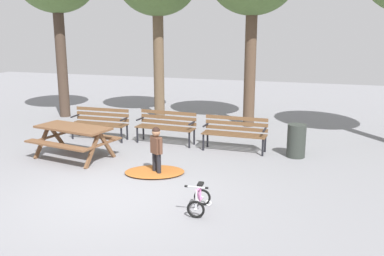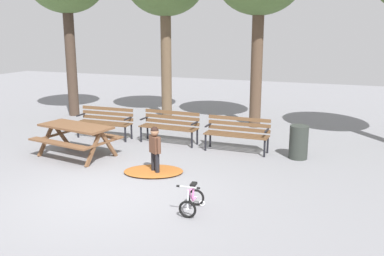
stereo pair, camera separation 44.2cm
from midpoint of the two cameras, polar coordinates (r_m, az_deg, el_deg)
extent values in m
plane|color=gray|center=(8.15, -11.72, -8.70)|extent=(36.00, 36.00, 0.00)
cube|color=brown|center=(10.35, -16.95, 0.03)|extent=(1.91, 1.07, 0.05)
cube|color=brown|center=(10.05, -19.04, -2.21)|extent=(1.81, 0.56, 0.04)
cube|color=brown|center=(10.80, -14.79, -0.87)|extent=(1.81, 0.56, 0.04)
cube|color=brown|center=(10.84, -20.66, -1.75)|extent=(0.16, 0.57, 0.76)
cube|color=brown|center=(11.16, -18.75, -1.18)|extent=(0.16, 0.57, 0.76)
cube|color=brown|center=(10.98, -19.72, -1.15)|extent=(0.28, 1.10, 0.04)
cube|color=brown|center=(9.74, -14.58, -2.95)|extent=(0.16, 0.57, 0.76)
cube|color=brown|center=(10.10, -12.66, -2.27)|extent=(0.16, 0.57, 0.76)
cube|color=brown|center=(9.90, -13.62, -2.26)|extent=(0.28, 1.10, 0.04)
cube|color=brown|center=(12.12, -13.06, 0.70)|extent=(1.60, 0.10, 0.03)
cube|color=brown|center=(12.01, -13.34, 0.58)|extent=(1.60, 0.10, 0.03)
cube|color=brown|center=(11.91, -13.63, 0.46)|extent=(1.60, 0.10, 0.03)
cube|color=brown|center=(11.81, -13.92, 0.33)|extent=(1.60, 0.10, 0.03)
cube|color=brown|center=(12.13, -12.99, 1.20)|extent=(1.60, 0.08, 0.09)
cube|color=brown|center=(12.10, -13.02, 1.82)|extent=(1.60, 0.08, 0.09)
cube|color=brown|center=(12.08, -13.06, 2.44)|extent=(1.60, 0.08, 0.09)
cylinder|color=black|center=(11.52, -10.59, -0.95)|extent=(0.05, 0.05, 0.44)
cylinder|color=black|center=(11.83, -9.80, -0.54)|extent=(0.05, 0.05, 0.44)
cube|color=black|center=(11.59, -10.27, 1.18)|extent=(0.05, 0.40, 0.03)
cylinder|color=black|center=(12.27, -16.83, -0.42)|extent=(0.05, 0.05, 0.44)
cylinder|color=black|center=(12.56, -15.93, -0.05)|extent=(0.05, 0.05, 0.44)
cube|color=black|center=(12.33, -16.50, 1.57)|extent=(0.05, 0.40, 0.03)
cube|color=brown|center=(11.40, -4.39, 0.23)|extent=(1.60, 0.14, 0.03)
cube|color=brown|center=(11.29, -4.65, 0.10)|extent=(1.60, 0.14, 0.03)
cube|color=brown|center=(11.19, -4.91, -0.04)|extent=(1.60, 0.14, 0.03)
cube|color=brown|center=(11.08, -5.17, -0.17)|extent=(1.60, 0.14, 0.03)
cube|color=brown|center=(11.41, -4.32, 0.76)|extent=(1.60, 0.12, 0.09)
cube|color=brown|center=(11.38, -4.33, 1.41)|extent=(1.60, 0.12, 0.09)
cube|color=brown|center=(11.36, -4.34, 2.07)|extent=(1.60, 0.12, 0.09)
cylinder|color=black|center=(10.86, -1.53, -1.60)|extent=(0.05, 0.05, 0.44)
cylinder|color=black|center=(11.18, -0.84, -1.16)|extent=(0.05, 0.05, 0.44)
cube|color=black|center=(10.92, -1.19, 0.65)|extent=(0.06, 0.40, 0.03)
cylinder|color=black|center=(11.49, -8.48, -0.91)|extent=(0.05, 0.05, 0.44)
cylinder|color=black|center=(11.80, -7.64, -0.50)|extent=(0.05, 0.05, 0.44)
cube|color=black|center=(11.55, -8.12, 1.22)|extent=(0.06, 0.40, 0.03)
cube|color=brown|center=(10.70, 4.75, -0.65)|extent=(1.60, 0.10, 0.03)
cube|color=brown|center=(10.59, 4.59, -0.80)|extent=(1.60, 0.10, 0.03)
cube|color=brown|center=(10.47, 4.42, -0.95)|extent=(1.60, 0.10, 0.03)
cube|color=brown|center=(10.36, 4.26, -1.11)|extent=(1.60, 0.10, 0.03)
cube|color=brown|center=(10.71, 4.81, -0.08)|extent=(1.60, 0.07, 0.09)
cube|color=brown|center=(10.68, 4.82, 0.61)|extent=(1.60, 0.07, 0.09)
cube|color=brown|center=(10.66, 4.84, 1.31)|extent=(1.60, 0.07, 0.09)
cylinder|color=black|center=(10.28, 8.31, -2.60)|extent=(0.05, 0.05, 0.44)
cylinder|color=black|center=(10.62, 8.68, -2.09)|extent=(0.05, 0.05, 0.44)
cube|color=black|center=(10.35, 8.57, -0.21)|extent=(0.05, 0.40, 0.03)
cylinder|color=black|center=(10.64, 0.35, -1.90)|extent=(0.05, 0.05, 0.44)
cylinder|color=black|center=(10.97, 0.95, -1.44)|extent=(0.05, 0.05, 0.44)
cube|color=black|center=(10.71, 0.66, 0.40)|extent=(0.05, 0.40, 0.03)
cylinder|color=black|center=(8.87, -5.92, -5.00)|extent=(0.09, 0.09, 0.47)
cube|color=black|center=(8.94, -5.88, -6.26)|extent=(0.16, 0.18, 0.06)
cylinder|color=black|center=(9.01, -6.48, -4.73)|extent=(0.09, 0.09, 0.47)
cube|color=black|center=(9.07, -6.44, -5.98)|extent=(0.16, 0.18, 0.06)
cube|color=brown|center=(8.82, -6.27, -2.32)|extent=(0.29, 0.26, 0.35)
sphere|color=#996B4C|center=(8.75, -6.31, -0.57)|extent=(0.18, 0.18, 0.18)
sphere|color=black|center=(8.74, -6.32, -0.41)|extent=(0.17, 0.17, 0.17)
cylinder|color=brown|center=(8.68, -5.70, -2.48)|extent=(0.07, 0.07, 0.33)
cylinder|color=brown|center=(8.95, -6.82, -2.03)|extent=(0.07, 0.07, 0.33)
torus|color=black|center=(6.98, -1.33, -10.93)|extent=(0.30, 0.07, 0.30)
cylinder|color=silver|center=(6.98, -1.33, -10.93)|extent=(0.05, 0.04, 0.04)
torus|color=black|center=(7.44, -0.32, -9.33)|extent=(0.30, 0.07, 0.30)
cylinder|color=silver|center=(7.44, -0.32, -9.33)|extent=(0.05, 0.04, 0.04)
torus|color=white|center=(7.46, 0.51, -10.08)|extent=(0.11, 0.03, 0.11)
torus|color=white|center=(7.50, -1.15, -9.93)|extent=(0.11, 0.03, 0.11)
cylinder|color=pink|center=(7.07, -0.97, -9.09)|extent=(0.06, 0.31, 0.32)
cylinder|color=pink|center=(7.22, -0.66, -8.77)|extent=(0.04, 0.08, 0.27)
cylinder|color=pink|center=(7.35, -0.51, -9.55)|extent=(0.04, 0.20, 0.05)
cylinder|color=silver|center=(6.93, -1.30, -9.66)|extent=(0.04, 0.07, 0.32)
cylinder|color=pink|center=(7.05, -0.94, -8.28)|extent=(0.06, 0.32, 0.05)
cube|color=black|center=(7.19, -0.62, -7.60)|extent=(0.10, 0.18, 0.04)
cylinder|color=silver|center=(6.87, -1.27, -7.99)|extent=(0.34, 0.05, 0.02)
cylinder|color=black|center=(6.83, 0.13, -8.10)|extent=(0.05, 0.04, 0.04)
cylinder|color=black|center=(6.91, -2.64, -7.86)|extent=(0.05, 0.04, 0.04)
ellipsoid|color=#9E5623|center=(9.10, -6.45, -5.89)|extent=(1.50, 1.27, 0.07)
cylinder|color=#2D332D|center=(10.32, 12.71, -1.70)|extent=(0.44, 0.44, 0.80)
cylinder|color=#423328|center=(15.29, -17.97, 8.30)|extent=(0.35, 0.35, 3.69)
cylinder|color=brown|center=(14.39, -5.39, 8.40)|extent=(0.35, 0.35, 3.59)
cylinder|color=brown|center=(13.18, 6.87, 7.89)|extent=(0.35, 0.35, 3.57)
camera|label=1|loc=(0.22, -91.35, -0.32)|focal=39.54mm
camera|label=2|loc=(0.22, 88.65, 0.32)|focal=39.54mm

